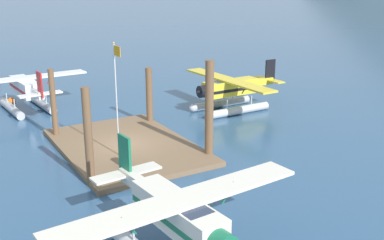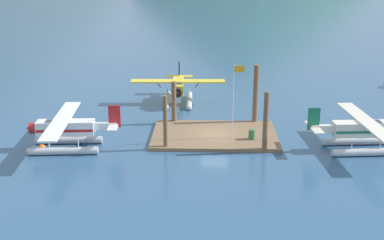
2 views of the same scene
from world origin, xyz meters
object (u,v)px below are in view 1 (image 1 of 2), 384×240
object	(u,v)px
seaplane_cream_stbd_aft	(178,222)
seaplane_white_port_aft	(25,91)
seaplane_yellow_bow_left	(230,92)
mooring_buoy	(11,102)
fuel_drum	(126,158)
flagpole	(117,88)

from	to	relation	value
seaplane_cream_stbd_aft	seaplane_white_port_aft	xyz separation A→B (m)	(-24.98, -0.51, 0.00)
seaplane_white_port_aft	seaplane_yellow_bow_left	bearing A→B (deg)	58.59
mooring_buoy	seaplane_yellow_bow_left	size ratio (longest dim) A/B	0.07
fuel_drum	seaplane_yellow_bow_left	xyz separation A→B (m)	(-7.24, 12.15, 0.84)
flagpole	mooring_buoy	bearing A→B (deg)	-168.51
mooring_buoy	seaplane_yellow_bow_left	distance (m)	18.49
seaplane_yellow_bow_left	seaplane_cream_stbd_aft	bearing A→B (deg)	-40.19
flagpole	seaplane_white_port_aft	distance (m)	14.82
seaplane_yellow_bow_left	seaplane_white_port_aft	world-z (taller)	same
mooring_buoy	seaplane_yellow_bow_left	bearing A→B (deg)	55.15
fuel_drum	seaplane_cream_stbd_aft	xyz separation A→B (m)	(9.04, -1.60, 0.84)
flagpole	seaplane_white_port_aft	xyz separation A→B (m)	(-14.34, -2.41, -2.85)
flagpole	seaplane_yellow_bow_left	bearing A→B (deg)	115.42
fuel_drum	mooring_buoy	distance (m)	18.04
flagpole	mooring_buoy	world-z (taller)	flagpole
mooring_buoy	seaplane_cream_stbd_aft	world-z (taller)	seaplane_cream_stbd_aft
fuel_drum	mooring_buoy	bearing A→B (deg)	-170.44
seaplane_yellow_bow_left	flagpole	bearing A→B (deg)	-64.58
mooring_buoy	seaplane_white_port_aft	world-z (taller)	seaplane_white_port_aft
flagpole	seaplane_cream_stbd_aft	distance (m)	11.18
seaplane_cream_stbd_aft	seaplane_white_port_aft	world-z (taller)	same
seaplane_cream_stbd_aft	flagpole	bearing A→B (deg)	169.89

